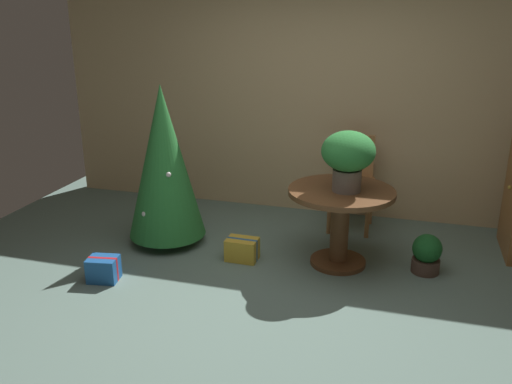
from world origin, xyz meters
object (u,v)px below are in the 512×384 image
flower_vase (348,155)px  gift_box_gold (242,249)px  potted_plant (427,254)px  holiday_tree (164,162)px  wooden_chair_far (353,176)px  round_dining_table (340,212)px  gift_box_blue (103,269)px

flower_vase → gift_box_gold: 1.29m
gift_box_gold → potted_plant: potted_plant is taller
holiday_tree → wooden_chair_far: bearing=28.7°
potted_plant → holiday_tree: bearing=-179.3°
wooden_chair_far → gift_box_gold: wooden_chair_far is taller
holiday_tree → flower_vase: bearing=-1.5°
round_dining_table → gift_box_blue: size_ratio=3.38×
gift_box_gold → potted_plant: 1.62m
round_dining_table → potted_plant: bearing=3.6°
holiday_tree → gift_box_blue: bearing=-101.4°
round_dining_table → flower_vase: bearing=-32.4°
potted_plant → gift_box_gold: bearing=-172.6°
round_dining_table → flower_vase: 0.52m
round_dining_table → potted_plant: size_ratio=2.65×
holiday_tree → potted_plant: bearing=0.7°
round_dining_table → potted_plant: round_dining_table is taller
gift_box_blue → gift_box_gold: size_ratio=0.96×
holiday_tree → gift_box_gold: bearing=-12.5°
flower_vase → potted_plant: (0.71, 0.07, -0.84)m
round_dining_table → wooden_chair_far: wooden_chair_far is taller
gift_box_blue → potted_plant: 2.76m
gift_box_blue → potted_plant: bearing=19.4°
gift_box_blue → gift_box_gold: (1.00, 0.70, -0.00)m
flower_vase → gift_box_blue: size_ratio=1.89×
wooden_chair_far → holiday_tree: size_ratio=0.62×
wooden_chair_far → potted_plant: wooden_chair_far is taller
flower_vase → wooden_chair_far: size_ratio=0.54×
holiday_tree → round_dining_table: bearing=-0.6°
round_dining_table → gift_box_blue: round_dining_table is taller
flower_vase → potted_plant: size_ratio=1.48×
round_dining_table → holiday_tree: bearing=179.4°
wooden_chair_far → holiday_tree: 1.92m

